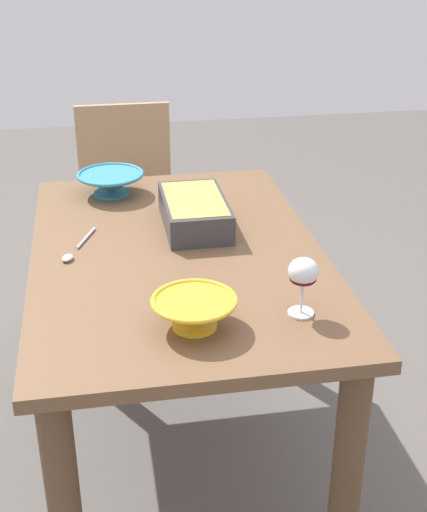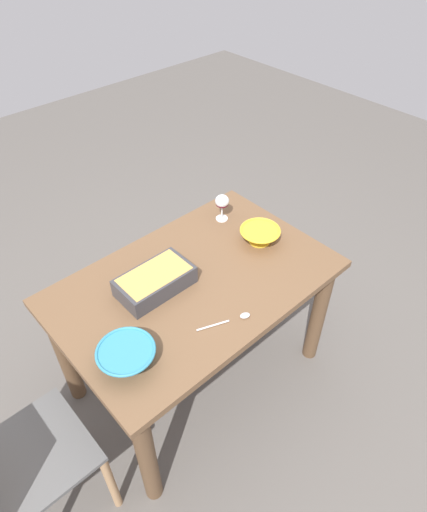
{
  "view_description": "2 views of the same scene",
  "coord_description": "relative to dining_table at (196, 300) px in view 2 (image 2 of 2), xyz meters",
  "views": [
    {
      "loc": [
        -1.84,
        0.21,
        1.63
      ],
      "look_at": [
        -0.13,
        -0.08,
        0.78
      ],
      "focal_mm": 50.26,
      "sensor_mm": 36.0,
      "label": 1
    },
    {
      "loc": [
        0.9,
        1.11,
        2.17
      ],
      "look_at": [
        -0.11,
        0.0,
        0.82
      ],
      "focal_mm": 31.06,
      "sensor_mm": 36.0,
      "label": 2
    }
  ],
  "objects": [
    {
      "name": "wine_glass",
      "position": [
        -0.4,
        -0.25,
        0.24
      ],
      "size": [
        0.07,
        0.07,
        0.15
      ],
      "color": "white",
      "rests_on": "dining_table"
    },
    {
      "name": "small_bowl",
      "position": [
        0.48,
        0.16,
        0.18
      ],
      "size": [
        0.23,
        0.23,
        0.08
      ],
      "color": "teal",
      "rests_on": "dining_table"
    },
    {
      "name": "ground_plane",
      "position": [
        0.0,
        0.0,
        -0.61
      ],
      "size": [
        8.0,
        8.0,
        0.0
      ],
      "primitive_type": "plane",
      "color": "#5B5651"
    },
    {
      "name": "casserole_dish",
      "position": [
        0.16,
        -0.08,
        0.19
      ],
      "size": [
        0.33,
        0.19,
        0.09
      ],
      "color": "#38383D",
      "rests_on": "dining_table"
    },
    {
      "name": "serving_spoon",
      "position": [
        0.03,
        0.29,
        0.14
      ],
      "size": [
        0.23,
        0.11,
        0.01
      ],
      "color": "silver",
      "rests_on": "dining_table"
    },
    {
      "name": "dining_table",
      "position": [
        0.0,
        0.0,
        0.0
      ],
      "size": [
        1.27,
        0.82,
        0.74
      ],
      "color": "brown",
      "rests_on": "ground_plane"
    },
    {
      "name": "mixing_bowl",
      "position": [
        -0.42,
        0.01,
        0.18
      ],
      "size": [
        0.2,
        0.2,
        0.08
      ],
      "color": "yellow",
      "rests_on": "dining_table"
    },
    {
      "name": "chair",
      "position": [
        1.0,
        0.09,
        -0.11
      ],
      "size": [
        0.43,
        0.41,
        0.89
      ],
      "color": "#595959",
      "rests_on": "ground_plane"
    }
  ]
}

